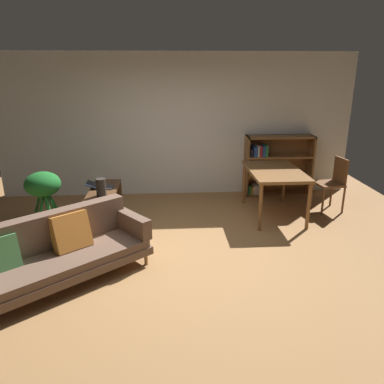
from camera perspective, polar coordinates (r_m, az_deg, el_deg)
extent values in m
plane|color=#9E7042|center=(5.14, -1.28, -9.54)|extent=(8.16, 8.16, 0.00)
cube|color=silver|center=(7.32, -2.35, 10.05)|extent=(6.80, 0.10, 2.70)
cylinder|color=olive|center=(4.92, -7.01, -10.11)|extent=(0.04, 0.04, 0.15)
cylinder|color=olive|center=(5.40, -11.06, -7.60)|extent=(0.04, 0.04, 0.15)
cube|color=brown|center=(4.70, -19.22, -10.75)|extent=(2.11, 1.91, 0.10)
cube|color=brown|center=(4.66, -19.35, -9.67)|extent=(2.03, 1.83, 0.10)
cube|color=brown|center=(4.79, -21.11, -5.51)|extent=(1.68, 1.40, 0.44)
cube|color=brown|center=(4.99, -9.27, -4.63)|extent=(0.57, 0.66, 0.26)
cube|color=#4C894C|center=(4.54, -27.11, -8.43)|extent=(0.41, 0.38, 0.39)
cube|color=orange|center=(4.73, -17.95, -5.76)|extent=(0.51, 0.49, 0.47)
cube|color=#56351E|center=(6.77, -12.44, -0.41)|extent=(0.43, 0.04, 0.56)
cube|color=#56351E|center=(5.63, -14.18, -4.45)|extent=(0.43, 0.04, 0.56)
cube|color=#56351E|center=(6.21, -13.20, -2.54)|extent=(0.43, 1.24, 0.04)
cube|color=#56351E|center=(6.11, -13.40, 0.02)|extent=(0.43, 1.28, 0.04)
cube|color=#56351E|center=(6.29, -13.06, -4.44)|extent=(0.43, 1.24, 0.04)
cube|color=#333338|center=(6.27, -12.92, 0.78)|extent=(0.23, 0.29, 0.02)
cube|color=black|center=(6.29, -14.87, 1.11)|extent=(0.21, 0.28, 0.08)
cylinder|color=#2D2823|center=(5.83, -13.66, 0.71)|extent=(0.15, 0.15, 0.27)
cylinder|color=slate|center=(5.82, -13.70, 1.21)|extent=(0.08, 0.08, 0.01)
cylinder|color=brown|center=(6.41, -21.14, -4.03)|extent=(0.30, 0.30, 0.20)
cylinder|color=#1E6B28|center=(6.27, -20.88, -0.82)|extent=(0.17, 0.05, 0.56)
cylinder|color=#1E6B28|center=(6.38, -20.78, -0.81)|extent=(0.15, 0.27, 0.52)
cylinder|color=#1E6B28|center=(6.36, -21.29, -1.62)|extent=(0.03, 0.12, 0.35)
cylinder|color=#1E6B28|center=(6.38, -22.24, -0.76)|extent=(0.24, 0.17, 0.56)
cylinder|color=#1E6B28|center=(6.31, -21.89, -1.69)|extent=(0.14, 0.09, 0.39)
cylinder|color=#1E6B28|center=(6.23, -21.85, -1.30)|extent=(0.06, 0.19, 0.52)
cylinder|color=#1E6B28|center=(6.20, -21.25, -1.10)|extent=(0.16, 0.21, 0.57)
ellipsoid|color=#1E6B28|center=(6.22, -21.77, 1.12)|extent=(0.54, 0.54, 0.38)
cylinder|color=brown|center=(6.98, 7.89, 1.27)|extent=(0.06, 0.06, 0.75)
cylinder|color=brown|center=(5.82, 10.35, -2.39)|extent=(0.06, 0.06, 0.75)
cylinder|color=brown|center=(7.17, 13.80, 1.36)|extent=(0.06, 0.06, 0.75)
cylinder|color=brown|center=(6.05, 17.30, -2.15)|extent=(0.06, 0.06, 0.75)
cube|color=brown|center=(6.38, 12.49, 3.08)|extent=(0.85, 1.36, 0.05)
cylinder|color=brown|center=(6.77, 19.27, -1.44)|extent=(0.04, 0.04, 0.47)
cylinder|color=brown|center=(7.07, 17.73, -0.45)|extent=(0.04, 0.04, 0.47)
cylinder|color=brown|center=(6.98, 22.03, -1.18)|extent=(0.04, 0.04, 0.47)
cylinder|color=brown|center=(7.27, 20.41, -0.23)|extent=(0.04, 0.04, 0.47)
cube|color=brown|center=(6.94, 20.09, 1.16)|extent=(0.49, 0.47, 0.04)
cube|color=brown|center=(6.99, 21.66, 3.11)|extent=(0.09, 0.37, 0.43)
cube|color=brown|center=(7.40, 8.25, 3.92)|extent=(0.04, 0.36, 1.17)
cube|color=brown|center=(7.76, 17.52, 3.93)|extent=(0.04, 0.36, 1.17)
cube|color=brown|center=(7.44, 13.31, 8.17)|extent=(1.31, 0.36, 0.04)
cube|color=brown|center=(7.71, 12.70, -0.15)|extent=(1.31, 0.36, 0.04)
cube|color=brown|center=(7.70, 12.66, 4.24)|extent=(1.28, 0.04, 1.17)
cube|color=brown|center=(7.60, 12.89, 2.57)|extent=(1.28, 0.34, 0.04)
cube|color=brown|center=(7.51, 13.10, 5.32)|extent=(1.28, 0.34, 0.04)
cube|color=#337F47|center=(7.52, 8.56, 0.46)|extent=(0.04, 0.28, 0.17)
cube|color=gold|center=(7.53, 8.93, 0.38)|extent=(0.03, 0.28, 0.15)
cube|color=silver|center=(7.54, 9.31, 0.45)|extent=(0.05, 0.26, 0.17)
cube|color=silver|center=(7.54, 9.84, 0.52)|extent=(0.07, 0.23, 0.19)
cube|color=red|center=(7.58, 10.29, 0.41)|extent=(0.04, 0.28, 0.15)
cube|color=gold|center=(7.40, 8.80, 3.35)|extent=(0.07, 0.25, 0.20)
cube|color=#337F47|center=(7.41, 9.35, 3.47)|extent=(0.05, 0.22, 0.24)
cube|color=gold|center=(7.43, 9.81, 3.24)|extent=(0.06, 0.23, 0.17)
cube|color=#993884|center=(7.44, 10.35, 3.49)|extent=(0.07, 0.22, 0.24)
cube|color=#993884|center=(7.48, 10.79, 3.26)|extent=(0.06, 0.30, 0.17)
cube|color=black|center=(7.32, 8.91, 6.00)|extent=(0.06, 0.26, 0.15)
cube|color=#2D5199|center=(7.35, 9.42, 6.16)|extent=(0.06, 0.30, 0.19)
cube|color=silver|center=(7.35, 9.90, 6.20)|extent=(0.04, 0.25, 0.21)
cube|color=red|center=(7.35, 10.30, 6.16)|extent=(0.05, 0.22, 0.20)
cube|color=#2D5199|center=(7.38, 10.66, 6.22)|extent=(0.04, 0.29, 0.21)
cube|color=#337F47|center=(7.38, 11.10, 6.23)|extent=(0.05, 0.25, 0.21)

